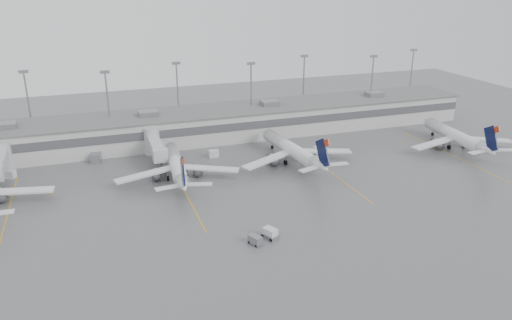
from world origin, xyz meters
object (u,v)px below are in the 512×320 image
object	(u,v)px
jet_far_right	(457,136)
baggage_tug	(270,234)
jet_mid_left	(177,166)
jet_mid_right	(293,150)

from	to	relation	value
jet_far_right	baggage_tug	world-z (taller)	jet_far_right
jet_mid_left	baggage_tug	xyz separation A→B (m)	(10.38, -32.65, -2.44)
jet_mid_left	jet_far_right	bearing A→B (deg)	1.90
jet_mid_left	jet_far_right	distance (m)	74.90
jet_mid_left	jet_far_right	size ratio (longest dim) A/B	0.97
jet_mid_left	baggage_tug	bearing A→B (deg)	-67.94
jet_mid_right	jet_far_right	world-z (taller)	jet_mid_right
jet_far_right	baggage_tug	distance (m)	70.87
baggage_tug	jet_far_right	bearing A→B (deg)	-0.19
jet_mid_right	baggage_tug	xyz separation A→B (m)	(-18.62, -33.41, -2.63)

